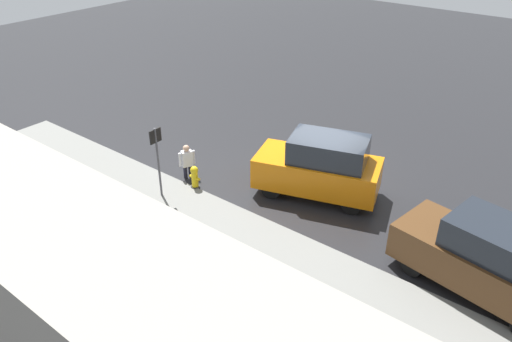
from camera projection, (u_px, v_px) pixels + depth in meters
name	position (u px, v px, depth m)	size (l,w,h in m)	color
ground_plane	(319.00, 187.00, 16.62)	(60.00, 60.00, 0.00)	black
kerb_strip	(238.00, 249.00, 13.74)	(24.00, 3.20, 0.04)	slate
moving_hatchback	(320.00, 167.00, 15.71)	(4.23, 2.80, 2.06)	orange
parked_sedan	(490.00, 259.00, 11.85)	(4.53, 2.44, 1.98)	#513319
fire_hydrant	(195.00, 177.00, 16.38)	(0.42, 0.31, 0.80)	gold
pedestrian	(187.00, 160.00, 16.85)	(0.38, 0.52, 1.22)	silver
metal_railing	(259.00, 304.00, 10.96)	(8.83, 0.04, 1.05)	#B7BABF
sign_post	(157.00, 153.00, 15.35)	(0.07, 0.44, 2.40)	#4C4C51
building_block	(32.00, 290.00, 9.12)	(14.52, 2.40, 4.57)	gray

